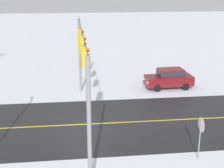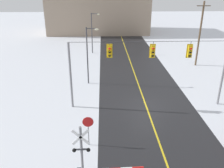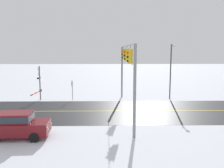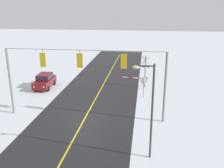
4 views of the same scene
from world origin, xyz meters
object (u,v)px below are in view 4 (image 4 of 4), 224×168
Objects in this scene: stop_sign at (144,83)px; parked_car_maroon at (45,80)px; streetlamp_near at (149,103)px; railroad_crossing at (143,71)px.

parked_car_maroon is (12.15, -1.87, -0.76)m from stop_sign.
stop_sign is 0.36× the size of streetlamp_near.
stop_sign is 0.55× the size of parked_car_maroon.
streetlamp_near is at bearing 92.07° from stop_sign.
streetlamp_near reaches higher than stop_sign.
railroad_crossing is at bearing -87.60° from stop_sign.
streetlamp_near reaches higher than parked_car_maroon.
streetlamp_near is (-12.56, 13.50, 2.96)m from parked_car_maroon.
railroad_crossing is 12.18m from parked_car_maroon.
railroad_crossing is at bearing -170.94° from parked_car_maroon.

